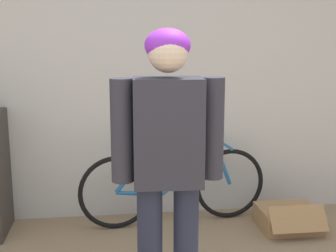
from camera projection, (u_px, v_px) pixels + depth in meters
name	position (u px, v px, depth m)	size (l,w,h in m)	color
wall_back	(128.00, 69.00, 3.98)	(8.00, 0.07, 2.60)	silver
person	(168.00, 152.00, 2.54)	(0.61, 0.25, 1.63)	#23283D
bicycle	(174.00, 185.00, 3.95)	(1.61, 0.46, 0.69)	black
cardboard_box	(288.00, 218.00, 3.88)	(0.48, 0.48, 0.25)	#A87F51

